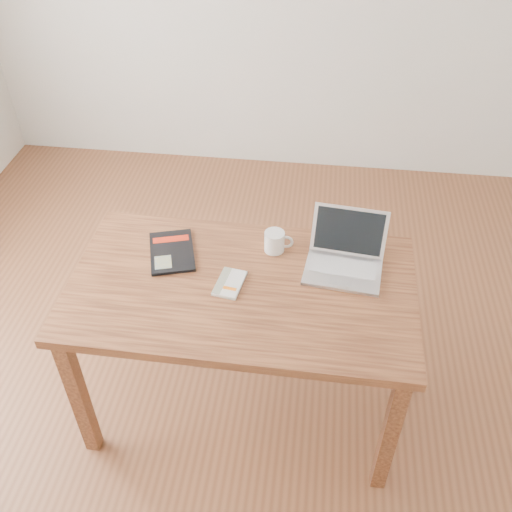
# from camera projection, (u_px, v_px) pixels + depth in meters

# --- Properties ---
(room) EXTENTS (4.04, 4.04, 2.70)m
(room) POSITION_uv_depth(u_px,v_px,m) (207.00, 123.00, 1.94)
(room) COLOR brown
(room) RESTS_ON ground
(desk) EXTENTS (1.36, 0.79, 0.75)m
(desk) POSITION_uv_depth(u_px,v_px,m) (242.00, 301.00, 2.27)
(desk) COLOR brown
(desk) RESTS_ON ground
(white_guidebook) EXTENTS (0.12, 0.17, 0.01)m
(white_guidebook) POSITION_uv_depth(u_px,v_px,m) (230.00, 283.00, 2.21)
(white_guidebook) COLOR beige
(white_guidebook) RESTS_ON desk
(black_guidebook) EXTENTS (0.25, 0.30, 0.01)m
(black_guidebook) POSITION_uv_depth(u_px,v_px,m) (172.00, 252.00, 2.35)
(black_guidebook) COLOR black
(black_guidebook) RESTS_ON desk
(laptop) EXTENTS (0.33, 0.31, 0.20)m
(laptop) POSITION_uv_depth(u_px,v_px,m) (345.00, 257.00, 2.27)
(laptop) COLOR silver
(laptop) RESTS_ON desk
(coffee_mug) EXTENTS (0.12, 0.08, 0.09)m
(coffee_mug) POSITION_uv_depth(u_px,v_px,m) (275.00, 241.00, 2.34)
(coffee_mug) COLOR white
(coffee_mug) RESTS_ON desk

